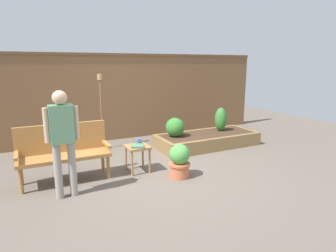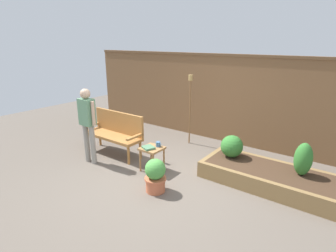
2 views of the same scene
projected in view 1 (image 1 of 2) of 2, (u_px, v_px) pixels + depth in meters
The scene contains 12 objects.
ground_plane at pixel (158, 172), 5.13m from camera, with size 14.00×14.00×0.00m, color #60564C.
fence_back at pixel (114, 97), 7.17m from camera, with size 8.40×0.14×2.16m.
garden_bench at pixel (63, 149), 4.70m from camera, with size 1.44×0.48×0.94m.
side_table at pixel (137, 150), 5.10m from camera, with size 0.40×0.40×0.48m.
cup_on_table at pixel (138, 141), 5.20m from camera, with size 0.13×0.09×0.10m.
book_on_table at pixel (137, 146), 5.00m from camera, with size 0.22×0.20×0.04m, color #4C7A56.
potted_boxwood at pixel (180, 160), 4.86m from camera, with size 0.37×0.37×0.59m.
raised_planter_bed at pixel (207, 140), 6.75m from camera, with size 2.40×1.00×0.30m.
shrub_near_bench at pixel (175, 127), 6.41m from camera, with size 0.43×0.43×0.43m.
shrub_far_corner at pixel (221, 119), 6.95m from camera, with size 0.29×0.29×0.57m.
tiki_torch at pixel (101, 98), 6.32m from camera, with size 0.10×0.10×1.69m.
person_by_bench at pixel (62, 135), 4.01m from camera, with size 0.47×0.20×1.56m.
Camera 1 is at (-2.00, -4.40, 1.92)m, focal length 30.54 mm.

